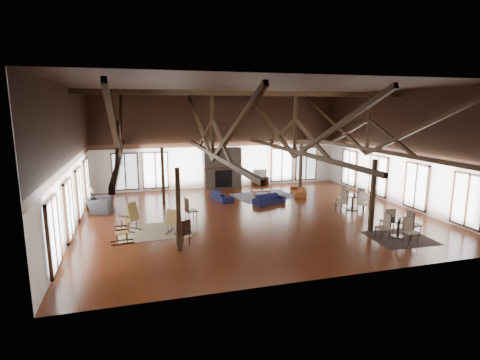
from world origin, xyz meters
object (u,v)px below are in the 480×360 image
object	(u,v)px
tv_console	(260,181)
coffee_table	(262,191)
sofa_navy_front	(269,199)
sofa_navy_left	(222,196)
cafe_table_far	(353,200)
armchair	(100,205)
cafe_table_near	(399,225)
sofa_orange	(298,191)

from	to	relation	value
tv_console	coffee_table	bearing A→B (deg)	-106.50
sofa_navy_front	tv_console	distance (m)	4.97
sofa_navy_front	tv_console	bearing A→B (deg)	60.35
sofa_navy_left	cafe_table_far	world-z (taller)	cafe_table_far
armchair	tv_console	world-z (taller)	armchair
cafe_table_near	tv_console	world-z (taller)	cafe_table_near
tv_console	armchair	bearing A→B (deg)	-156.96
armchair	cafe_table_near	bearing A→B (deg)	-112.50
sofa_navy_left	coffee_table	distance (m)	2.48
sofa_orange	cafe_table_near	size ratio (longest dim) A/B	0.89
sofa_navy_front	sofa_navy_left	distance (m)	2.74
sofa_navy_left	armchair	xyz separation A→B (m)	(-6.34, -0.80, 0.12)
sofa_navy_front	sofa_navy_left	xyz separation A→B (m)	(-2.29, 1.51, -0.00)
cafe_table_near	tv_console	bearing A→B (deg)	100.34
sofa_navy_left	cafe_table_far	distance (m)	7.04
sofa_navy_left	cafe_table_near	world-z (taller)	cafe_table_near
cafe_table_near	cafe_table_far	xyz separation A→B (m)	(0.53, 4.12, 0.02)
sofa_navy_front	sofa_orange	size ratio (longest dim) A/B	1.03
sofa_navy_left	cafe_table_near	xyz separation A→B (m)	(5.43, -7.86, 0.24)
sofa_navy_front	tv_console	xyz separation A→B (m)	(1.11, 4.85, 0.03)
sofa_navy_left	armchair	distance (m)	6.39
cafe_table_near	sofa_navy_left	bearing A→B (deg)	124.68
sofa_orange	cafe_table_near	world-z (taller)	cafe_table_near
sofa_navy_left	sofa_orange	bearing A→B (deg)	-101.49
armchair	sofa_navy_front	bearing A→B (deg)	-86.27
sofa_orange	cafe_table_near	bearing A→B (deg)	18.66
armchair	cafe_table_near	size ratio (longest dim) A/B	0.61
sofa_navy_left	sofa_orange	world-z (taller)	sofa_navy_left
sofa_navy_left	armchair	bearing A→B (deg)	85.79
cafe_table_near	cafe_table_far	size ratio (longest dim) A/B	0.94
cafe_table_near	sofa_orange	bearing A→B (deg)	95.60
coffee_table	tv_console	bearing A→B (deg)	76.97
sofa_navy_front	sofa_navy_left	world-z (taller)	same
sofa_navy_front	sofa_orange	bearing A→B (deg)	15.49
cafe_table_far	coffee_table	bearing A→B (deg)	131.53
armchair	cafe_table_far	size ratio (longest dim) A/B	0.57
sofa_navy_left	cafe_table_far	size ratio (longest dim) A/B	0.86
sofa_navy_front	cafe_table_far	bearing A→B (deg)	-48.03
sofa_orange	coffee_table	size ratio (longest dim) A/B	1.57
cafe_table_far	sofa_navy_left	bearing A→B (deg)	147.91
coffee_table	cafe_table_far	size ratio (longest dim) A/B	0.53
armchair	tv_console	bearing A→B (deg)	-58.54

